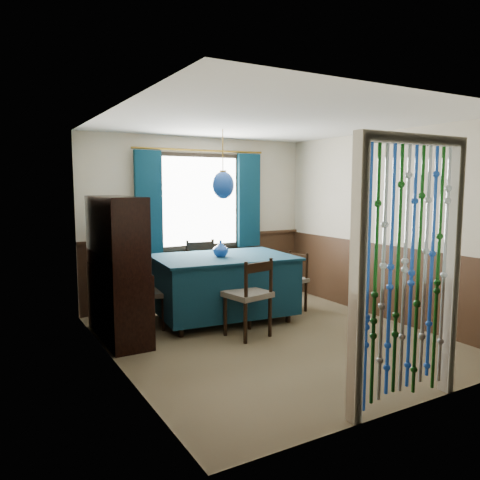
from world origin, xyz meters
TOP-DOWN VIEW (x-y plane):
  - floor at (0.00, 0.00)m, footprint 4.00×4.00m
  - ceiling at (0.00, 0.00)m, footprint 4.00×4.00m
  - wall_back at (0.00, 2.00)m, footprint 3.60×0.00m
  - wall_front at (0.00, -2.00)m, footprint 3.60×0.00m
  - wall_left at (-1.80, 0.00)m, footprint 0.00×4.00m
  - wall_right at (1.80, 0.00)m, footprint 0.00×4.00m
  - wainscot_back at (0.00, 1.99)m, footprint 3.60×0.00m
  - wainscot_front at (0.00, -1.99)m, footprint 3.60×0.00m
  - wainscot_left at (-1.79, 0.00)m, footprint 0.00×4.00m
  - wainscot_right at (1.79, 0.00)m, footprint 0.00×4.00m
  - window at (0.00, 1.95)m, footprint 1.32×0.12m
  - doorway at (0.00, -1.94)m, footprint 1.16×0.12m
  - dining_table at (-0.13, 0.95)m, footprint 1.90×1.40m
  - chair_near at (-0.20, 0.17)m, footprint 0.54×0.52m
  - chair_far at (-0.05, 1.74)m, footprint 0.54×0.52m
  - chair_left at (-1.12, 1.11)m, footprint 0.50×0.51m
  - chair_right at (0.92, 0.88)m, footprint 0.45×0.47m
  - sideboard at (-1.56, 0.90)m, footprint 0.44×1.27m
  - pendant_lamp at (-0.13, 0.95)m, footprint 0.29×0.29m
  - vase_table at (-0.19, 0.93)m, footprint 0.20×0.20m
  - bowl_shelf at (-1.50, 0.57)m, footprint 0.24×0.24m
  - vase_sideboard at (-1.50, 1.25)m, footprint 0.25×0.25m

SIDE VIEW (x-z plane):
  - floor at x=0.00m, z-range 0.00..0.00m
  - chair_left at x=-1.12m, z-range 0.03..0.85m
  - chair_right at x=0.92m, z-range 0.03..0.87m
  - dining_table at x=-0.13m, z-range 0.06..0.92m
  - wainscot_back at x=0.00m, z-range -1.30..2.30m
  - wainscot_front at x=0.00m, z-range -1.30..2.30m
  - wainscot_left at x=-1.79m, z-range -1.50..2.50m
  - wainscot_right at x=1.79m, z-range -1.50..2.50m
  - chair_near at x=-0.20m, z-range 0.03..0.97m
  - chair_far at x=-0.05m, z-range 0.03..1.00m
  - sideboard at x=-1.56m, z-range -0.25..1.41m
  - vase_sideboard at x=-1.50m, z-range 0.83..1.03m
  - vase_table at x=-0.19m, z-range 0.86..1.05m
  - doorway at x=0.00m, z-range -0.04..2.14m
  - bowl_shelf at x=-1.50m, z-range 1.14..1.18m
  - wall_back at x=0.00m, z-range -0.55..3.05m
  - wall_front at x=0.00m, z-range -0.55..3.05m
  - wall_left at x=-1.80m, z-range -0.75..3.25m
  - wall_right at x=1.80m, z-range -0.75..3.25m
  - window at x=0.00m, z-range 0.84..2.26m
  - pendant_lamp at x=-0.13m, z-range 1.35..2.24m
  - ceiling at x=0.00m, z-range 2.50..2.50m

